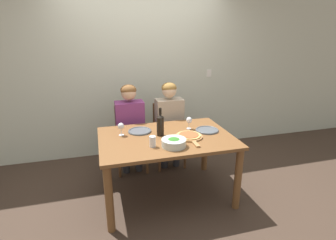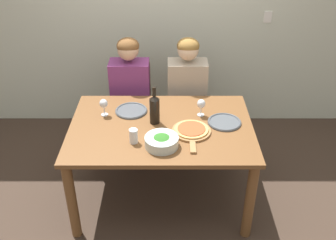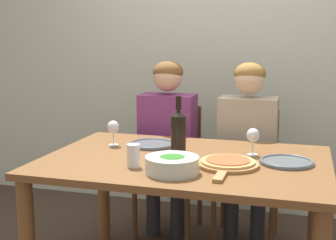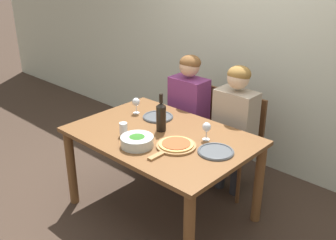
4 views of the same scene
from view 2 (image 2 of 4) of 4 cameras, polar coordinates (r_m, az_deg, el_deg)
The scene contains 15 objects.
ground_plane at distance 3.69m, azimuth -0.74°, elevation -10.88°, with size 40.00×40.00×0.00m, color #3D2D23.
back_wall at distance 4.24m, azimuth -0.59°, elevation 16.14°, with size 10.00×0.06×2.70m.
dining_table at distance 3.28m, azimuth -0.82°, elevation -2.54°, with size 1.50×1.03×0.76m.
chair_left at distance 4.07m, azimuth -5.06°, elevation 2.33°, with size 0.42×0.42×0.91m.
chair_right at distance 4.06m, azimuth 2.81°, elevation 2.32°, with size 0.42×0.42×0.91m.
person_woman at distance 3.86m, azimuth -5.37°, elevation 4.78°, with size 0.47×0.51×1.24m.
person_man at distance 3.85m, azimuth 2.97°, elevation 4.78°, with size 0.47×0.51×1.24m.
wine_bottle at distance 3.19m, azimuth -1.79°, elevation 1.67°, with size 0.08×0.08×0.33m.
broccoli_bowl at distance 2.96m, azimuth -0.77°, elevation -3.13°, with size 0.26×0.26×0.09m.
dinner_plate_left at distance 3.42m, azimuth -5.18°, elevation 1.39°, with size 0.28×0.28×0.02m.
dinner_plate_right at distance 3.28m, azimuth 8.36°, elevation -0.30°, with size 0.28×0.28×0.02m.
pizza_on_board at distance 3.13m, azimuth 3.58°, elevation -1.58°, with size 0.31×0.45×0.04m.
wine_glass_left at distance 3.35m, azimuth -9.16°, elevation 2.28°, with size 0.07×0.07×0.15m.
wine_glass_right at distance 3.32m, azimuth 5.01°, elevation 2.25°, with size 0.07×0.07×0.15m.
water_tumbler at distance 3.00m, azimuth -4.87°, elevation -2.32°, with size 0.07×0.07×0.11m.
Camera 2 is at (0.06, -2.70, 2.51)m, focal length 42.00 mm.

